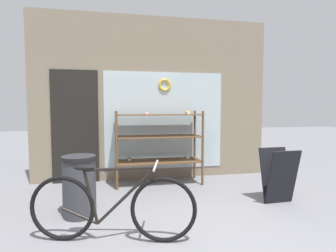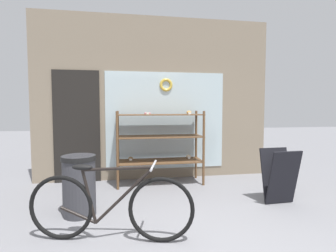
{
  "view_description": "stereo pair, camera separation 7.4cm",
  "coord_description": "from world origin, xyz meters",
  "px_view_note": "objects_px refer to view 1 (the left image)",
  "views": [
    {
      "loc": [
        -0.71,
        -2.24,
        1.4
      ],
      "look_at": [
        0.01,
        1.52,
        1.13
      ],
      "focal_mm": 28.0,
      "sensor_mm": 36.0,
      "label": 1
    },
    {
      "loc": [
        -0.64,
        -2.25,
        1.4
      ],
      "look_at": [
        0.01,
        1.52,
        1.13
      ],
      "focal_mm": 28.0,
      "sensor_mm": 36.0,
      "label": 2
    }
  ],
  "objects_px": {
    "display_case": "(159,139)",
    "trash_bin": "(79,184)",
    "bicycle": "(112,207)",
    "sandwich_board": "(279,176)"
  },
  "relations": [
    {
      "from": "display_case",
      "to": "trash_bin",
      "type": "height_order",
      "value": "display_case"
    },
    {
      "from": "bicycle",
      "to": "sandwich_board",
      "type": "height_order",
      "value": "bicycle"
    },
    {
      "from": "display_case",
      "to": "sandwich_board",
      "type": "relative_size",
      "value": 1.98
    },
    {
      "from": "sandwich_board",
      "to": "trash_bin",
      "type": "xyz_separation_m",
      "value": [
        -2.82,
        0.06,
        0.02
      ]
    },
    {
      "from": "sandwich_board",
      "to": "display_case",
      "type": "bearing_deg",
      "value": 137.37
    },
    {
      "from": "display_case",
      "to": "bicycle",
      "type": "relative_size",
      "value": 0.91
    },
    {
      "from": "sandwich_board",
      "to": "trash_bin",
      "type": "bearing_deg",
      "value": 176.02
    },
    {
      "from": "sandwich_board",
      "to": "bicycle",
      "type": "bearing_deg",
      "value": -166.6
    },
    {
      "from": "trash_bin",
      "to": "display_case",
      "type": "bearing_deg",
      "value": 45.44
    },
    {
      "from": "bicycle",
      "to": "trash_bin",
      "type": "relative_size",
      "value": 2.19
    }
  ]
}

